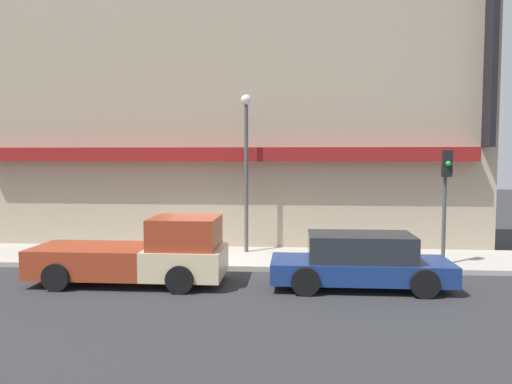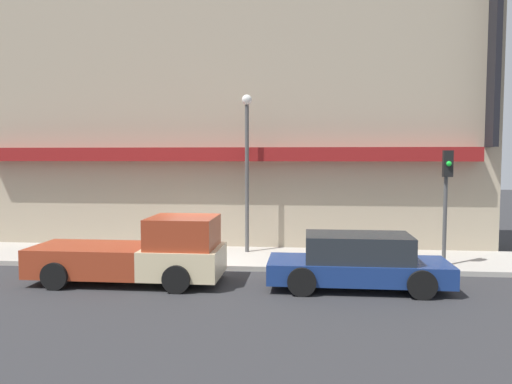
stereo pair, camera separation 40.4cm
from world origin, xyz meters
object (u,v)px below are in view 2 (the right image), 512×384
at_px(fire_hydrant, 161,250).
at_px(street_lamp, 247,154).
at_px(traffic_light, 446,187).
at_px(pickup_truck, 141,254).
at_px(parked_car, 358,262).

height_order(fire_hydrant, street_lamp, street_lamp).
distance_m(fire_hydrant, traffic_light, 9.12).
height_order(fire_hydrant, traffic_light, traffic_light).
relative_size(fire_hydrant, street_lamp, 0.14).
height_order(pickup_truck, traffic_light, traffic_light).
bearing_deg(pickup_truck, street_lamp, 59.64).
bearing_deg(traffic_light, pickup_truck, -165.50).
bearing_deg(parked_car, traffic_light, 36.31).
relative_size(street_lamp, traffic_light, 1.55).
bearing_deg(fire_hydrant, traffic_light, 0.98).
height_order(pickup_truck, fire_hydrant, pickup_truck).
bearing_deg(traffic_light, fire_hydrant, -179.02).
bearing_deg(pickup_truck, traffic_light, 16.18).
bearing_deg(fire_hydrant, parked_car, -19.47).
distance_m(pickup_truck, street_lamp, 5.48).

